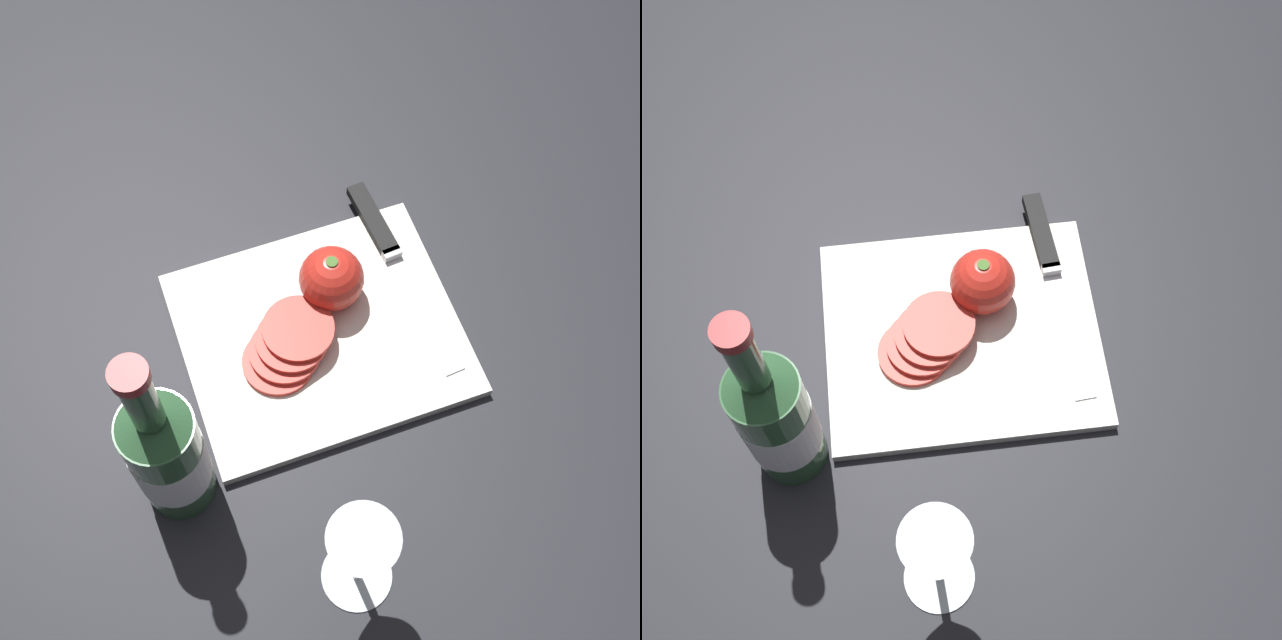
% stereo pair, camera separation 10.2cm
% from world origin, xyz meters
% --- Properties ---
extents(ground_plane, '(3.00, 3.00, 0.00)m').
position_xyz_m(ground_plane, '(0.00, 0.00, 0.00)').
color(ground_plane, black).
extents(cutting_board, '(0.32, 0.27, 0.02)m').
position_xyz_m(cutting_board, '(0.05, -0.03, 0.01)').
color(cutting_board, silver).
rests_on(cutting_board, ground_plane).
extents(wine_bottle, '(0.08, 0.08, 0.31)m').
position_xyz_m(wine_bottle, '(0.25, 0.09, 0.11)').
color(wine_bottle, '#2D5633').
rests_on(wine_bottle, ground_plane).
extents(wine_glass, '(0.07, 0.07, 0.17)m').
position_xyz_m(wine_glass, '(0.10, 0.24, 0.12)').
color(wine_glass, silver).
rests_on(wine_glass, ground_plane).
extents(whole_tomato, '(0.08, 0.08, 0.08)m').
position_xyz_m(whole_tomato, '(0.02, -0.08, 0.05)').
color(whole_tomato, red).
rests_on(whole_tomato, cutting_board).
extents(knife, '(0.04, 0.28, 0.01)m').
position_xyz_m(knife, '(-0.07, -0.13, 0.02)').
color(knife, silver).
rests_on(knife, cutting_board).
extents(tomato_slice_stack_near, '(0.12, 0.11, 0.03)m').
position_xyz_m(tomato_slice_stack_near, '(0.09, -0.02, 0.03)').
color(tomato_slice_stack_near, red).
rests_on(tomato_slice_stack_near, cutting_board).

